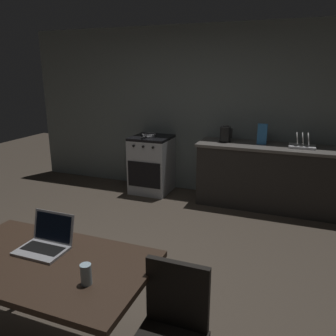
{
  "coord_description": "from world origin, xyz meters",
  "views": [
    {
      "loc": [
        1.49,
        -2.44,
        1.91
      ],
      "look_at": [
        0.2,
        0.93,
        0.86
      ],
      "focal_mm": 35.91,
      "sensor_mm": 36.0,
      "label": 1
    }
  ],
  "objects_px": {
    "stove_oven": "(152,164)",
    "cereal_box": "(262,134)",
    "chair": "(171,330)",
    "dish_rack": "(302,144)",
    "dining_table": "(46,271)",
    "drinking_glass": "(86,274)",
    "electric_kettle": "(225,134)",
    "frying_pan": "(149,135)",
    "laptop": "(46,243)"
  },
  "relations": [
    {
      "from": "stove_oven",
      "to": "cereal_box",
      "type": "relative_size",
      "value": 3.15
    },
    {
      "from": "chair",
      "to": "dish_rack",
      "type": "relative_size",
      "value": 2.56
    },
    {
      "from": "stove_oven",
      "to": "laptop",
      "type": "relative_size",
      "value": 2.84
    },
    {
      "from": "frying_pan",
      "to": "dish_rack",
      "type": "relative_size",
      "value": 1.15
    },
    {
      "from": "stove_oven",
      "to": "dining_table",
      "type": "xyz_separation_m",
      "value": [
        0.72,
        -3.31,
        0.23
      ]
    },
    {
      "from": "frying_pan",
      "to": "stove_oven",
      "type": "bearing_deg",
      "value": 39.36
    },
    {
      "from": "chair",
      "to": "electric_kettle",
      "type": "height_order",
      "value": "electric_kettle"
    },
    {
      "from": "dining_table",
      "to": "electric_kettle",
      "type": "relative_size",
      "value": 5.68
    },
    {
      "from": "stove_oven",
      "to": "drinking_glass",
      "type": "distance_m",
      "value": 3.61
    },
    {
      "from": "drinking_glass",
      "to": "cereal_box",
      "type": "xyz_separation_m",
      "value": [
        0.58,
        3.44,
        0.24
      ]
    },
    {
      "from": "electric_kettle",
      "to": "drinking_glass",
      "type": "distance_m",
      "value": 3.42
    },
    {
      "from": "dining_table",
      "to": "cereal_box",
      "type": "bearing_deg",
      "value": 73.84
    },
    {
      "from": "dish_rack",
      "to": "electric_kettle",
      "type": "bearing_deg",
      "value": 180.0
    },
    {
      "from": "stove_oven",
      "to": "chair",
      "type": "height_order",
      "value": "stove_oven"
    },
    {
      "from": "chair",
      "to": "cereal_box",
      "type": "height_order",
      "value": "cereal_box"
    },
    {
      "from": "dining_table",
      "to": "dish_rack",
      "type": "height_order",
      "value": "dish_rack"
    },
    {
      "from": "drinking_glass",
      "to": "cereal_box",
      "type": "height_order",
      "value": "cereal_box"
    },
    {
      "from": "chair",
      "to": "frying_pan",
      "type": "distance_m",
      "value": 3.67
    },
    {
      "from": "chair",
      "to": "dish_rack",
      "type": "xyz_separation_m",
      "value": [
        0.65,
        3.31,
        0.46
      ]
    },
    {
      "from": "stove_oven",
      "to": "drinking_glass",
      "type": "relative_size",
      "value": 7.46
    },
    {
      "from": "chair",
      "to": "dish_rack",
      "type": "height_order",
      "value": "dish_rack"
    },
    {
      "from": "stove_oven",
      "to": "electric_kettle",
      "type": "distance_m",
      "value": 1.3
    },
    {
      "from": "dining_table",
      "to": "drinking_glass",
      "type": "relative_size",
      "value": 11.13
    },
    {
      "from": "dining_table",
      "to": "electric_kettle",
      "type": "xyz_separation_m",
      "value": [
        0.45,
        3.31,
        0.34
      ]
    },
    {
      "from": "electric_kettle",
      "to": "frying_pan",
      "type": "bearing_deg",
      "value": -178.55
    },
    {
      "from": "dining_table",
      "to": "frying_pan",
      "type": "xyz_separation_m",
      "value": [
        -0.75,
        3.28,
        0.25
      ]
    },
    {
      "from": "electric_kettle",
      "to": "drinking_glass",
      "type": "xyz_separation_m",
      "value": [
        -0.06,
        -3.42,
        -0.21
      ]
    },
    {
      "from": "chair",
      "to": "laptop",
      "type": "xyz_separation_m",
      "value": [
        -0.94,
        0.12,
        0.3
      ]
    },
    {
      "from": "laptop",
      "to": "frying_pan",
      "type": "relative_size",
      "value": 0.82
    },
    {
      "from": "cereal_box",
      "to": "dish_rack",
      "type": "distance_m",
      "value": 0.54
    },
    {
      "from": "laptop",
      "to": "drinking_glass",
      "type": "height_order",
      "value": "laptop"
    },
    {
      "from": "laptop",
      "to": "cereal_box",
      "type": "distance_m",
      "value": 3.39
    },
    {
      "from": "stove_oven",
      "to": "electric_kettle",
      "type": "height_order",
      "value": "electric_kettle"
    },
    {
      "from": "chair",
      "to": "frying_pan",
      "type": "xyz_separation_m",
      "value": [
        -1.6,
        3.28,
        0.44
      ]
    },
    {
      "from": "chair",
      "to": "dish_rack",
      "type": "distance_m",
      "value": 3.4
    },
    {
      "from": "electric_kettle",
      "to": "dining_table",
      "type": "bearing_deg",
      "value": -97.74
    },
    {
      "from": "stove_oven",
      "to": "dish_rack",
      "type": "distance_m",
      "value": 2.27
    },
    {
      "from": "drinking_glass",
      "to": "electric_kettle",
      "type": "bearing_deg",
      "value": 88.92
    },
    {
      "from": "stove_oven",
      "to": "electric_kettle",
      "type": "relative_size",
      "value": 3.81
    },
    {
      "from": "electric_kettle",
      "to": "drinking_glass",
      "type": "relative_size",
      "value": 1.96
    },
    {
      "from": "drinking_glass",
      "to": "dish_rack",
      "type": "height_order",
      "value": "dish_rack"
    },
    {
      "from": "frying_pan",
      "to": "cereal_box",
      "type": "distance_m",
      "value": 1.72
    },
    {
      "from": "stove_oven",
      "to": "dining_table",
      "type": "bearing_deg",
      "value": -77.76
    },
    {
      "from": "electric_kettle",
      "to": "frying_pan",
      "type": "xyz_separation_m",
      "value": [
        -1.2,
        -0.03,
        -0.09
      ]
    },
    {
      "from": "laptop",
      "to": "drinking_glass",
      "type": "distance_m",
      "value": 0.53
    },
    {
      "from": "chair",
      "to": "electric_kettle",
      "type": "relative_size",
      "value": 3.65
    },
    {
      "from": "chair",
      "to": "frying_pan",
      "type": "height_order",
      "value": "frying_pan"
    },
    {
      "from": "laptop",
      "to": "cereal_box",
      "type": "height_order",
      "value": "cereal_box"
    },
    {
      "from": "cereal_box",
      "to": "drinking_glass",
      "type": "bearing_deg",
      "value": -99.57
    },
    {
      "from": "cereal_box",
      "to": "stove_oven",
      "type": "bearing_deg",
      "value": -179.23
    }
  ]
}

